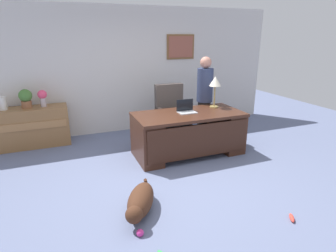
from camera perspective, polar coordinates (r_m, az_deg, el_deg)
name	(u,v)px	position (r m, az deg, el deg)	size (l,w,h in m)	color
ground_plane	(172,178)	(4.36, 0.76, -10.66)	(12.00, 12.00, 0.00)	slate
back_wall	(128,70)	(6.35, -8.24, 11.16)	(7.00, 0.16, 2.70)	silver
desk	(189,132)	(5.06, 4.30, -1.26)	(1.95, 0.93, 0.78)	#422316
credenza	(31,127)	(6.06, -26.23, -0.23)	(1.41, 0.50, 0.77)	olive
armchair	(172,115)	(5.83, 0.77, 2.19)	(0.60, 0.59, 1.14)	#564C47
person_standing	(204,98)	(5.73, 7.44, 5.67)	(0.32, 0.32, 1.70)	#262323
dog_lying	(140,201)	(3.56, -5.70, -15.08)	(0.60, 0.80, 0.30)	#472819
laptop	(186,109)	(5.02, 3.72, 3.45)	(0.32, 0.22, 0.23)	#B2B5BA
desk_lamp	(215,83)	(5.34, 9.61, 8.61)	(0.22, 0.22, 0.59)	#9E8447
vase_with_flowers	(42,97)	(5.90, -24.25, 5.50)	(0.17, 0.17, 0.32)	#BCACB0
vase_empty	(3,103)	(5.99, -30.69, 3.98)	(0.14, 0.14, 0.25)	silver
potted_plant	(26,98)	(5.92, -27.06, 5.16)	(0.24, 0.24, 0.36)	brown
dog_toy_ball	(140,233)	(3.27, -5.72, -20.87)	(0.08, 0.08, 0.08)	#D8338C
dog_toy_plush	(292,218)	(3.79, 23.94, -16.75)	(0.17, 0.05, 0.05)	#E53F33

